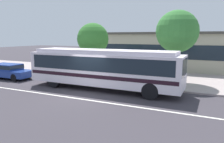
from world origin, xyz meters
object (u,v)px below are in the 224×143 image
at_px(sedan_behind_bus, 8,70).
at_px(bus_stop_sign, 158,64).
at_px(transit_bus, 103,67).
at_px(street_tree_mid_block, 177,32).
at_px(pedestrian_waiting_near_sign, 135,71).
at_px(street_tree_near_stop, 93,39).

height_order(sedan_behind_bus, bus_stop_sign, bus_stop_sign).
distance_m(transit_bus, sedan_behind_bus, 9.51).
distance_m(transit_bus, street_tree_mid_block, 6.38).
height_order(pedestrian_waiting_near_sign, street_tree_near_stop, street_tree_near_stop).
xyz_separation_m(pedestrian_waiting_near_sign, street_tree_mid_block, (2.73, 1.76, 2.96)).
bearing_deg(pedestrian_waiting_near_sign, transit_bus, -122.05).
relative_size(transit_bus, street_tree_near_stop, 2.30).
height_order(pedestrian_waiting_near_sign, street_tree_mid_block, street_tree_mid_block).
bearing_deg(transit_bus, sedan_behind_bus, -179.87).
height_order(bus_stop_sign, street_tree_mid_block, street_tree_mid_block).
distance_m(pedestrian_waiting_near_sign, street_tree_near_stop, 5.16).
height_order(sedan_behind_bus, street_tree_mid_block, street_tree_mid_block).
distance_m(sedan_behind_bus, street_tree_mid_block, 14.68).
bearing_deg(bus_stop_sign, street_tree_near_stop, 163.77).
height_order(street_tree_near_stop, street_tree_mid_block, street_tree_mid_block).
distance_m(sedan_behind_bus, bus_stop_sign, 13.01).
xyz_separation_m(bus_stop_sign, street_tree_mid_block, (0.86, 2.30, 2.24)).
bearing_deg(pedestrian_waiting_near_sign, street_tree_mid_block, 32.79).
height_order(transit_bus, sedan_behind_bus, transit_bus).
relative_size(bus_stop_sign, street_tree_near_stop, 0.55).
bearing_deg(bus_stop_sign, transit_bus, -151.43).
xyz_separation_m(transit_bus, bus_stop_sign, (3.36, 1.83, 0.18)).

